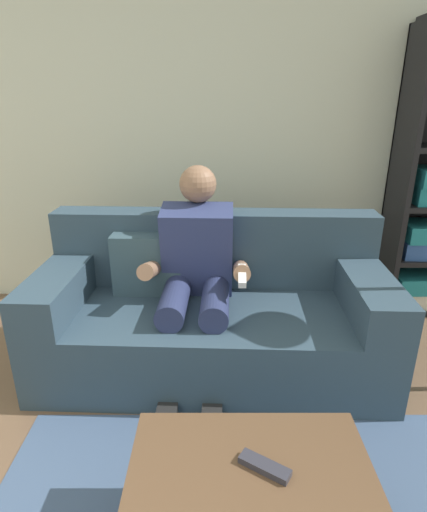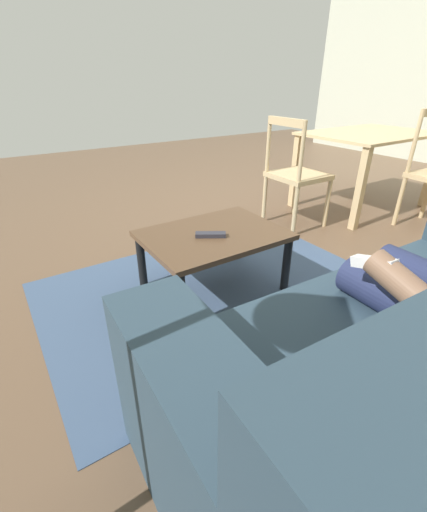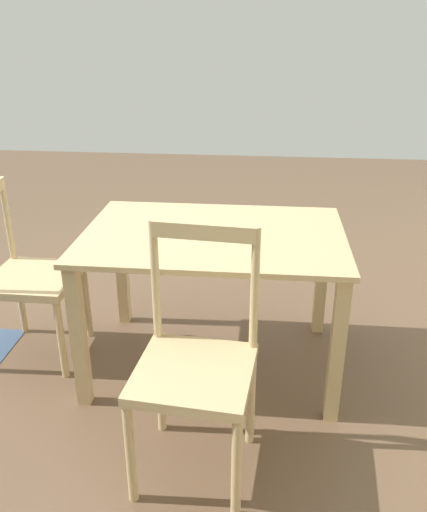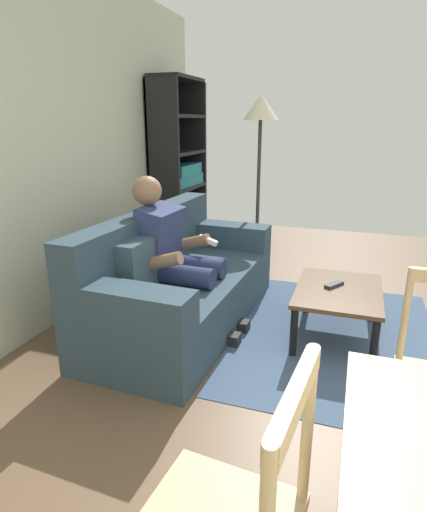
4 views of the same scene
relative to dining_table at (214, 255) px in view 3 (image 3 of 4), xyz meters
The scene contains 4 objects.
ground_plane 1.07m from the dining_table, 10.32° to the right, with size 9.03×9.03×0.00m, color brown.
dining_table is the anchor object (origin of this frame).
dining_chair_near_wall 0.70m from the dining_table, 90.25° to the left, with size 0.46×0.46×0.96m.
dining_chair_facing_couch 0.95m from the dining_table, ahead, with size 0.42×0.42×0.90m.
Camera 3 is at (-1.09, 2.45, 1.62)m, focal length 37.39 mm.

